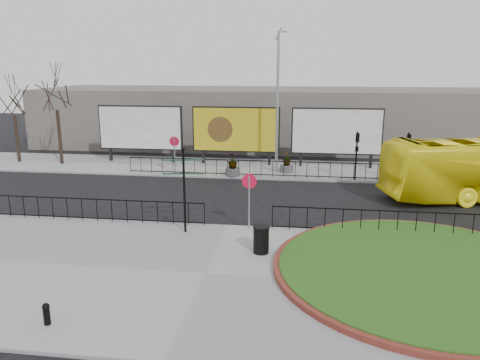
% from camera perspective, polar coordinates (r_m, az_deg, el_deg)
% --- Properties ---
extents(ground, '(90.00, 90.00, 0.00)m').
position_cam_1_polar(ground, '(21.06, -1.48, -5.80)').
color(ground, black).
rests_on(ground, ground).
extents(pavement_near, '(30.00, 10.00, 0.12)m').
position_cam_1_polar(pavement_near, '(16.50, -4.30, -11.43)').
color(pavement_near, gray).
rests_on(pavement_near, ground).
extents(pavement_far, '(44.00, 6.00, 0.12)m').
position_cam_1_polar(pavement_far, '(32.50, 1.88, 1.42)').
color(pavement_far, gray).
rests_on(pavement_far, ground).
extents(brick_edge, '(10.40, 10.40, 0.18)m').
position_cam_1_polar(brick_edge, '(17.56, 21.57, -10.25)').
color(brick_edge, maroon).
rests_on(brick_edge, pavement_near).
extents(grass_lawn, '(10.00, 10.00, 0.22)m').
position_cam_1_polar(grass_lawn, '(17.56, 21.58, -10.19)').
color(grass_lawn, '#204512').
rests_on(grass_lawn, pavement_near).
extents(railing_near_left, '(10.00, 0.10, 1.10)m').
position_cam_1_polar(railing_near_left, '(22.29, -17.06, -3.49)').
color(railing_near_left, black).
rests_on(railing_near_left, pavement_near).
extents(railing_near_right, '(9.00, 0.10, 1.10)m').
position_cam_1_polar(railing_near_right, '(20.58, 16.60, -4.91)').
color(railing_near_right, black).
rests_on(railing_near_right, pavement_near).
extents(railing_far, '(18.00, 0.10, 1.10)m').
position_cam_1_polar(railing_far, '(29.65, 3.28, 1.39)').
color(railing_far, black).
rests_on(railing_far, pavement_far).
extents(speed_sign_far, '(0.64, 0.07, 2.47)m').
position_cam_1_polar(speed_sign_far, '(30.55, -8.00, 4.03)').
color(speed_sign_far, gray).
rests_on(speed_sign_far, pavement_far).
extents(speed_sign_near, '(0.64, 0.07, 2.47)m').
position_cam_1_polar(speed_sign_near, '(19.98, 1.13, -1.14)').
color(speed_sign_near, gray).
rests_on(speed_sign_near, pavement_near).
extents(billboard_left, '(6.20, 0.31, 4.10)m').
position_cam_1_polar(billboard_left, '(34.86, -12.04, 6.22)').
color(billboard_left, black).
rests_on(billboard_left, pavement_far).
extents(billboard_mid, '(6.20, 0.31, 4.10)m').
position_cam_1_polar(billboard_mid, '(33.18, -0.51, 6.14)').
color(billboard_mid, black).
rests_on(billboard_mid, pavement_far).
extents(billboard_right, '(6.20, 0.31, 4.10)m').
position_cam_1_polar(billboard_right, '(32.92, 11.70, 5.79)').
color(billboard_right, black).
rests_on(billboard_right, pavement_far).
extents(lamp_post, '(0.74, 0.18, 9.23)m').
position_cam_1_polar(lamp_post, '(30.69, 4.60, 9.64)').
color(lamp_post, gray).
rests_on(lamp_post, pavement_far).
extents(signal_pole_a, '(0.22, 0.26, 3.00)m').
position_cam_1_polar(signal_pole_a, '(29.52, 14.05, 3.76)').
color(signal_pole_a, black).
rests_on(signal_pole_a, pavement_far).
extents(signal_pole_b, '(0.22, 0.26, 3.00)m').
position_cam_1_polar(signal_pole_b, '(30.00, 19.76, 3.51)').
color(signal_pole_b, black).
rests_on(signal_pole_b, pavement_far).
extents(tree_left, '(2.00, 2.00, 7.00)m').
position_cam_1_polar(tree_left, '(35.67, -21.35, 7.40)').
color(tree_left, '#2D2119').
rests_on(tree_left, pavement_far).
extents(tree_mid, '(2.00, 2.00, 6.20)m').
position_cam_1_polar(tree_mid, '(37.77, -25.76, 6.68)').
color(tree_mid, '#2D2119').
rests_on(tree_mid, pavement_far).
extents(building_backdrop, '(40.00, 10.00, 5.00)m').
position_cam_1_polar(building_backdrop, '(41.94, 3.32, 7.63)').
color(building_backdrop, '#635C56').
rests_on(building_backdrop, ground).
extents(fingerpost_sign, '(1.74, 0.57, 3.70)m').
position_cam_1_polar(fingerpost_sign, '(19.68, -6.84, -0.16)').
color(fingerpost_sign, black).
rests_on(fingerpost_sign, pavement_near).
extents(bollard, '(0.21, 0.21, 0.64)m').
position_cam_1_polar(bollard, '(14.40, -22.52, -14.73)').
color(bollard, black).
rests_on(bollard, pavement_near).
extents(litter_bin, '(0.64, 0.64, 1.06)m').
position_cam_1_polar(litter_bin, '(17.89, 2.59, -7.24)').
color(litter_bin, black).
rests_on(litter_bin, pavement_near).
extents(planter_b, '(0.94, 0.94, 1.54)m').
position_cam_1_polar(planter_b, '(29.98, -0.90, 1.65)').
color(planter_b, '#4C4C4F').
rests_on(planter_b, pavement_far).
extents(planter_c, '(0.87, 0.87, 1.36)m').
position_cam_1_polar(planter_c, '(31.20, 5.71, 1.89)').
color(planter_c, '#4C4C4F').
rests_on(planter_c, pavement_far).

